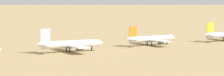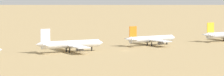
% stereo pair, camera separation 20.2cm
% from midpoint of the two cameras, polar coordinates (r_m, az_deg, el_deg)
% --- Properties ---
extents(ground, '(4000.00, 4000.00, 0.00)m').
position_cam_midpoint_polar(ground, '(320.28, 1.29, -1.21)').
color(ground, tan).
extents(parked_jet_white_3, '(37.87, 32.17, 12.52)m').
position_cam_midpoint_polar(parked_jet_white_3, '(314.50, -3.98, -0.59)').
color(parked_jet_white_3, white).
rests_on(parked_jet_white_3, ground).
extents(parked_jet_orange_4, '(34.67, 29.15, 11.46)m').
position_cam_midpoint_polar(parked_jet_orange_4, '(348.09, 3.65, -0.09)').
color(parked_jet_orange_4, silver).
rests_on(parked_jet_orange_4, ground).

